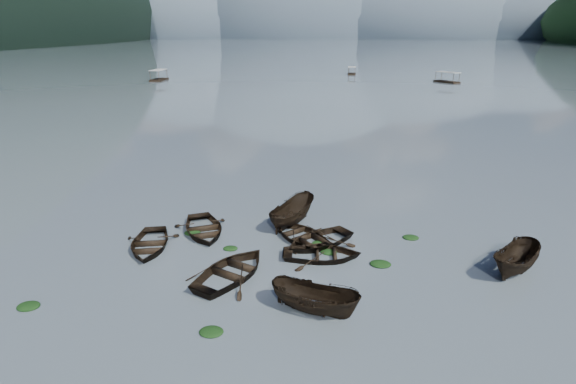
# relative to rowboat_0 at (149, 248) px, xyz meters

# --- Properties ---
(ground_plane) EXTENTS (2400.00, 2400.00, 0.00)m
(ground_plane) POSITION_rel_rowboat_0_xyz_m (7.89, -6.87, 0.00)
(ground_plane) COLOR slate
(haze_mtn_a) EXTENTS (520.00, 520.00, 280.00)m
(haze_mtn_a) POSITION_rel_rowboat_0_xyz_m (-252.11, 893.13, 0.00)
(haze_mtn_a) COLOR #475666
(haze_mtn_a) RESTS_ON ground
(haze_mtn_b) EXTENTS (520.00, 520.00, 340.00)m
(haze_mtn_b) POSITION_rel_rowboat_0_xyz_m (-52.11, 893.13, 0.00)
(haze_mtn_b) COLOR #475666
(haze_mtn_b) RESTS_ON ground
(haze_mtn_c) EXTENTS (520.00, 520.00, 260.00)m
(haze_mtn_c) POSITION_rel_rowboat_0_xyz_m (147.89, 893.13, 0.00)
(haze_mtn_c) COLOR #475666
(haze_mtn_c) RESTS_ON ground
(haze_mtn_d) EXTENTS (520.00, 520.00, 220.00)m
(haze_mtn_d) POSITION_rel_rowboat_0_xyz_m (327.89, 893.13, 0.00)
(haze_mtn_d) COLOR #475666
(haze_mtn_d) RESTS_ON ground
(rowboat_0) EXTENTS (4.18, 5.19, 0.95)m
(rowboat_0) POSITION_rel_rowboat_0_xyz_m (0.00, 0.00, 0.00)
(rowboat_0) COLOR black
(rowboat_0) RESTS_ON ground
(rowboat_1) EXTENTS (5.56, 6.21, 1.06)m
(rowboat_1) POSITION_rel_rowboat_0_xyz_m (5.66, -2.77, 0.00)
(rowboat_1) COLOR black
(rowboat_1) RESTS_ON ground
(rowboat_2) EXTENTS (4.66, 3.01, 1.69)m
(rowboat_2) POSITION_rel_rowboat_0_xyz_m (10.12, -5.59, 0.00)
(rowboat_2) COLOR black
(rowboat_2) RESTS_ON ground
(rowboat_3) EXTENTS (5.43, 5.56, 0.94)m
(rowboat_3) POSITION_rel_rowboat_0_xyz_m (8.98, 2.16, 0.00)
(rowboat_3) COLOR black
(rowboat_3) RESTS_ON ground
(rowboat_4) EXTENTS (4.68, 3.49, 0.93)m
(rowboat_4) POSITION_rel_rowboat_0_xyz_m (10.37, -0.35, 0.00)
(rowboat_4) COLOR black
(rowboat_4) RESTS_ON ground
(rowboat_5) EXTENTS (4.18, 4.51, 1.73)m
(rowboat_5) POSITION_rel_rowboat_0_xyz_m (20.79, -0.91, 0.00)
(rowboat_5) COLOR black
(rowboat_5) RESTS_ON ground
(rowboat_6) EXTENTS (5.20, 5.89, 1.01)m
(rowboat_6) POSITION_rel_rowboat_0_xyz_m (2.68, 2.37, 0.00)
(rowboat_6) COLOR black
(rowboat_6) RESTS_ON ground
(rowboat_7) EXTENTS (5.74, 5.64, 0.97)m
(rowboat_7) POSITION_rel_rowboat_0_xyz_m (10.08, 1.43, 0.00)
(rowboat_7) COLOR black
(rowboat_7) RESTS_ON ground
(rowboat_8) EXTENTS (3.70, 5.14, 1.86)m
(rowboat_8) POSITION_rel_rowboat_0_xyz_m (8.22, 4.40, 0.00)
(rowboat_8) COLOR black
(rowboat_8) RESTS_ON ground
(weed_clump_0) EXTENTS (1.08, 0.88, 0.23)m
(weed_clump_0) POSITION_rel_rowboat_0_xyz_m (-3.35, -6.46, 0.00)
(weed_clump_0) COLOR black
(weed_clump_0) RESTS_ON ground
(weed_clump_1) EXTENTS (0.89, 0.71, 0.19)m
(weed_clump_1) POSITION_rel_rowboat_0_xyz_m (4.87, 0.32, 0.00)
(weed_clump_1) COLOR black
(weed_clump_1) RESTS_ON ground
(weed_clump_2) EXTENTS (1.07, 0.86, 0.23)m
(weed_clump_2) POSITION_rel_rowboat_0_xyz_m (5.73, -7.54, 0.00)
(weed_clump_2) COLOR black
(weed_clump_2) RESTS_ON ground
(weed_clump_3) EXTENTS (0.98, 0.83, 0.22)m
(weed_clump_3) POSITION_rel_rowboat_0_xyz_m (10.74, 0.40, 0.00)
(weed_clump_3) COLOR black
(weed_clump_3) RESTS_ON ground
(weed_clump_4) EXTENTS (1.19, 0.94, 0.25)m
(weed_clump_4) POSITION_rel_rowboat_0_xyz_m (13.62, -0.81, 0.00)
(weed_clump_4) COLOR black
(weed_clump_4) RESTS_ON ground
(weed_clump_5) EXTENTS (1.06, 0.86, 0.22)m
(weed_clump_5) POSITION_rel_rowboat_0_xyz_m (1.98, 2.23, 0.00)
(weed_clump_5) COLOR black
(weed_clump_5) RESTS_ON ground
(weed_clump_6) EXTENTS (0.90, 0.75, 0.19)m
(weed_clump_6) POSITION_rel_rowboat_0_xyz_m (10.15, 1.48, 0.00)
(weed_clump_6) COLOR black
(weed_clump_6) RESTS_ON ground
(weed_clump_7) EXTENTS (1.02, 0.82, 0.22)m
(weed_clump_7) POSITION_rel_rowboat_0_xyz_m (15.87, 2.82, 0.00)
(weed_clump_7) COLOR black
(weed_clump_7) RESTS_ON ground
(pontoon_left) EXTENTS (2.83, 6.80, 2.61)m
(pontoon_left) POSITION_rel_rowboat_0_xyz_m (-33.93, 92.83, 0.00)
(pontoon_left) COLOR black
(pontoon_left) RESTS_ON ground
(pontoon_centre) EXTENTS (2.61, 5.64, 2.11)m
(pontoon_centre) POSITION_rel_rowboat_0_xyz_m (16.74, 114.30, 0.00)
(pontoon_centre) COLOR black
(pontoon_centre) RESTS_ON ground
(pontoon_right) EXTENTS (5.90, 6.75, 2.45)m
(pontoon_right) POSITION_rel_rowboat_0_xyz_m (39.54, 94.74, 0.00)
(pontoon_right) COLOR black
(pontoon_right) RESTS_ON ground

